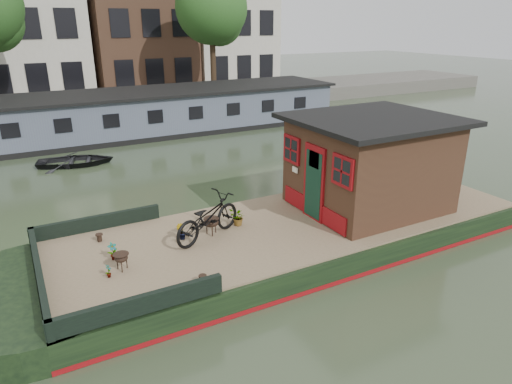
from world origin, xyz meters
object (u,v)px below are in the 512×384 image
potted_plant_a (113,251)px  brazier_front (122,262)px  cabin (370,162)px  bicycle (208,218)px  brazier_rear (211,226)px  dinghy (75,157)px

potted_plant_a → brazier_front: size_ratio=1.07×
cabin → bicycle: bearing=177.1°
potted_plant_a → brazier_rear: bearing=3.5°
brazier_rear → dinghy: brazier_rear is taller
potted_plant_a → dinghy: 9.77m
cabin → bicycle: 4.59m
potted_plant_a → bicycle: bearing=0.2°
brazier_rear → dinghy: 9.76m
brazier_rear → brazier_front: bearing=-163.7°
brazier_front → bicycle: bearing=13.9°
brazier_front → dinghy: 10.27m
cabin → bicycle: cabin is taller
bicycle → potted_plant_a: bicycle is taller
potted_plant_a → dinghy: bearing=86.6°
brazier_front → cabin: bearing=2.5°
brazier_front → dinghy: size_ratio=0.13×
cabin → brazier_rear: size_ratio=9.71×
cabin → brazier_front: bearing=-177.5°
potted_plant_a → dinghy: (0.57, 9.74, -0.55)m
cabin → brazier_rear: (-4.39, 0.37, -1.02)m
cabin → dinghy: size_ratio=1.39×
cabin → potted_plant_a: (-6.68, 0.23, -1.03)m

